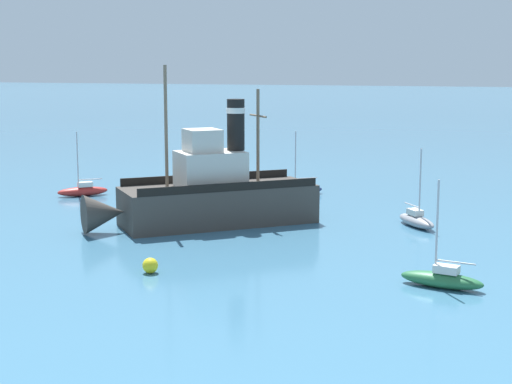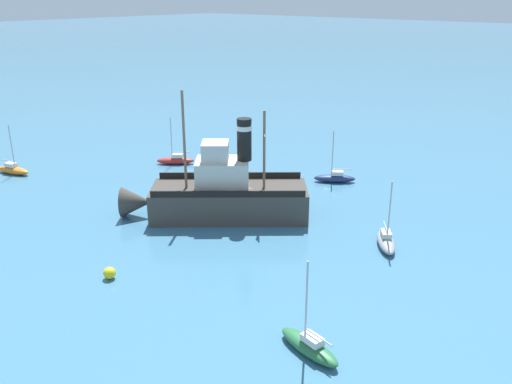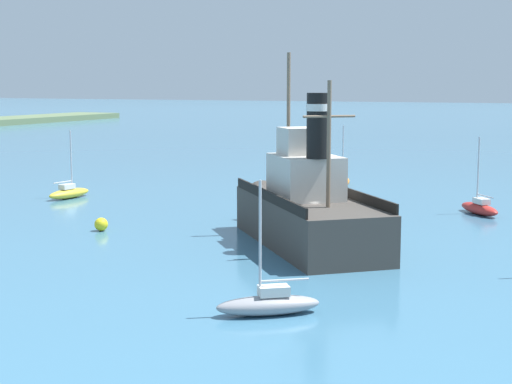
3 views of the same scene
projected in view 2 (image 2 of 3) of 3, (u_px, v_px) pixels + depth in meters
ground_plane at (230, 218)px, 42.33m from camera, size 600.00×600.00×0.00m
old_tugboat at (221, 194)px, 41.99m from camera, size 13.12×11.94×9.90m
sailboat_grey at (386, 241)px, 37.40m from camera, size 3.14×3.71×4.90m
sailboat_red at (176, 160)px, 55.32m from camera, size 3.59×3.32×4.90m
sailboat_green at (309, 345)px, 26.35m from camera, size 3.94×1.84×4.90m
sailboat_navy at (335, 178)px, 50.07m from camera, size 3.73×3.11×4.90m
sailboat_orange at (13, 169)px, 52.38m from camera, size 3.96×2.10×4.90m
mooring_buoy at (109, 273)px, 33.21m from camera, size 0.76×0.76×0.76m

